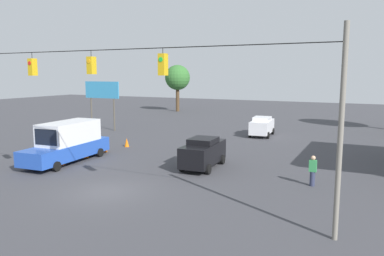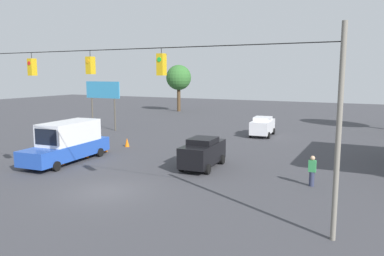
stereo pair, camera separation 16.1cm
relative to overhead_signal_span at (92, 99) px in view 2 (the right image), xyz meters
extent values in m
plane|color=#3D3D42|center=(0.02, -0.83, -4.92)|extent=(140.00, 140.00, 0.00)
cylinder|color=slate|center=(-11.36, 0.00, -0.93)|extent=(0.20, 0.20, 7.98)
cylinder|color=black|center=(0.02, 0.00, 2.35)|extent=(22.76, 0.04, 0.04)
cube|color=gold|center=(-3.98, 0.00, 1.64)|extent=(0.32, 0.36, 0.95)
cylinder|color=black|center=(-3.98, 0.00, 2.23)|extent=(0.03, 0.03, 0.24)
cylinder|color=green|center=(-3.98, 0.19, 1.85)|extent=(0.20, 0.02, 0.20)
cube|color=gold|center=(0.02, 0.00, 1.64)|extent=(0.32, 0.36, 0.84)
cylinder|color=black|center=(0.02, 0.00, 2.21)|extent=(0.03, 0.03, 0.29)
cylinder|color=orange|center=(0.02, 0.19, 1.83)|extent=(0.20, 0.02, 0.20)
cube|color=gold|center=(4.02, 0.00, 1.59)|extent=(0.32, 0.36, 0.90)
cylinder|color=black|center=(4.02, 0.00, 2.20)|extent=(0.03, 0.03, 0.31)
cylinder|color=red|center=(4.02, 0.19, 1.79)|extent=(0.20, 0.02, 0.20)
cube|color=silver|center=(-2.42, -21.97, -3.98)|extent=(2.05, 4.31, 1.24)
cube|color=silver|center=(-2.42, -21.97, -3.18)|extent=(1.73, 1.96, 0.36)
cube|color=black|center=(-2.35, -22.90, -3.18)|extent=(1.39, 0.12, 0.25)
cylinder|color=black|center=(-3.18, -23.39, -4.60)|extent=(0.27, 0.65, 0.64)
cylinder|color=black|center=(-1.45, -23.26, -4.60)|extent=(0.27, 0.65, 0.64)
cylinder|color=black|center=(-3.39, -20.67, -4.60)|extent=(0.27, 0.65, 0.64)
cylinder|color=black|center=(-1.65, -20.54, -4.60)|extent=(0.27, 0.65, 0.64)
cube|color=black|center=(-2.44, -7.71, -3.94)|extent=(2.04, 4.53, 1.31)
cube|color=black|center=(-2.44, -7.71, -3.11)|extent=(1.74, 2.05, 0.36)
cube|color=black|center=(-2.37, -8.69, -3.11)|extent=(1.40, 0.11, 0.25)
cylinder|color=black|center=(-3.22, -9.20, -4.60)|extent=(0.26, 0.65, 0.64)
cylinder|color=black|center=(-1.47, -9.08, -4.60)|extent=(0.26, 0.65, 0.64)
cylinder|color=black|center=(-3.41, -6.33, -4.60)|extent=(0.26, 0.65, 0.64)
cylinder|color=black|center=(-1.65, -6.21, -4.60)|extent=(0.26, 0.65, 0.64)
cube|color=#234CB2|center=(6.84, -4.95, -4.10)|extent=(2.74, 7.21, 1.00)
cube|color=silver|center=(6.87, -5.30, -2.85)|extent=(2.38, 4.66, 1.50)
cube|color=black|center=(6.71, -3.03, -2.85)|extent=(1.80, 0.15, 1.05)
cylinder|color=black|center=(7.80, -2.58, -4.60)|extent=(0.26, 0.65, 0.64)
cylinder|color=black|center=(5.56, -2.73, -4.60)|extent=(0.26, 0.65, 0.64)
cylinder|color=black|center=(8.13, -7.16, -4.60)|extent=(0.26, 0.65, 0.64)
cylinder|color=black|center=(5.88, -7.32, -4.60)|extent=(0.26, 0.65, 0.64)
cone|color=orange|center=(6.52, -4.13, -4.55)|extent=(0.40, 0.40, 0.75)
cone|color=orange|center=(6.58, -6.59, -4.55)|extent=(0.40, 0.40, 0.75)
cone|color=orange|center=(6.67, -8.84, -4.55)|extent=(0.40, 0.40, 0.75)
cone|color=orange|center=(6.39, -11.39, -4.55)|extent=(0.40, 0.40, 0.75)
cylinder|color=#4C473D|center=(12.99, -18.28, -3.17)|extent=(0.16, 0.16, 3.51)
cylinder|color=#4C473D|center=(16.15, -18.28, -3.17)|extent=(0.16, 0.16, 3.51)
cube|color=#338CBF|center=(14.57, -18.28, -0.50)|extent=(4.50, 0.12, 1.82)
cylinder|color=#2D334C|center=(-9.55, -6.65, -4.51)|extent=(0.28, 0.28, 0.81)
cube|color=#338C4C|center=(-9.55, -6.65, -3.78)|extent=(0.40, 0.24, 0.65)
sphere|color=tan|center=(-9.55, -6.65, -3.33)|extent=(0.25, 0.25, 0.25)
cylinder|color=#4C3823|center=(16.92, -40.14, -2.70)|extent=(0.58, 0.58, 4.44)
sphere|color=#336B2D|center=(16.92, -40.14, 0.65)|extent=(4.09, 4.09, 4.09)
camera|label=1|loc=(-12.39, 14.30, 1.24)|focal=35.00mm
camera|label=2|loc=(-12.53, 14.22, 1.24)|focal=35.00mm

